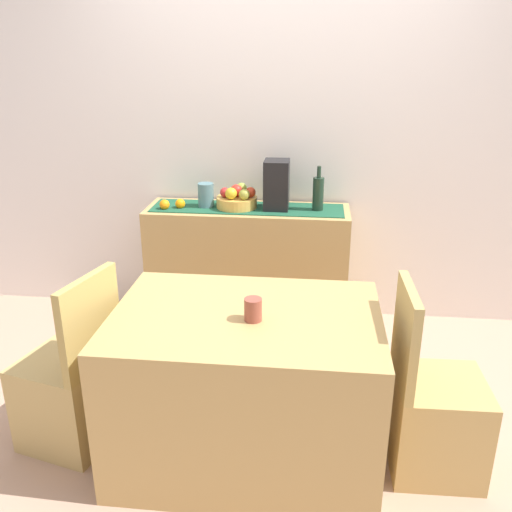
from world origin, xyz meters
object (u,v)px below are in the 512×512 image
(coffee_cup, at_px, (253,310))
(chair_by_corner, at_px, (434,417))
(chair_near_window, at_px, (71,393))
(dining_table, at_px, (246,385))
(sideboard_console, at_px, (248,267))
(wine_bottle, at_px, (318,193))
(fruit_bowl, at_px, (237,202))
(ceramic_vase, at_px, (206,195))
(coffee_maker, at_px, (277,185))

(coffee_cup, distance_m, chair_by_corner, 0.98)
(coffee_cup, bearing_deg, chair_near_window, 176.82)
(dining_table, height_order, chair_near_window, chair_near_window)
(sideboard_console, bearing_deg, wine_bottle, 0.00)
(sideboard_console, distance_m, fruit_bowl, 0.47)
(sideboard_console, bearing_deg, fruit_bowl, 180.00)
(fruit_bowl, distance_m, chair_by_corner, 1.83)
(wine_bottle, relative_size, coffee_cup, 2.89)
(coffee_cup, bearing_deg, ceramic_vase, 108.93)
(dining_table, bearing_deg, wine_bottle, 77.24)
(ceramic_vase, height_order, chair_near_window, ceramic_vase)
(dining_table, distance_m, chair_by_corner, 0.87)
(fruit_bowl, bearing_deg, ceramic_vase, 180.00)
(ceramic_vase, bearing_deg, sideboard_console, 0.00)
(ceramic_vase, bearing_deg, chair_by_corner, -45.73)
(sideboard_console, height_order, coffee_maker, coffee_maker)
(ceramic_vase, relative_size, chair_near_window, 0.18)
(fruit_bowl, relative_size, wine_bottle, 0.92)
(ceramic_vase, bearing_deg, wine_bottle, 0.00)
(coffee_maker, distance_m, dining_table, 1.47)
(fruit_bowl, bearing_deg, coffee_cup, -79.01)
(chair_by_corner, bearing_deg, sideboard_console, 127.47)
(ceramic_vase, xyz_separation_m, dining_table, (0.44, -1.33, -0.55))
(chair_by_corner, bearing_deg, fruit_bowl, 129.35)
(coffee_maker, relative_size, coffee_cup, 3.21)
(dining_table, bearing_deg, chair_near_window, -179.73)
(chair_near_window, bearing_deg, wine_bottle, 48.93)
(dining_table, relative_size, coffee_cup, 11.80)
(ceramic_vase, xyz_separation_m, coffee_cup, (0.47, -1.38, -0.13))
(coffee_maker, xyz_separation_m, chair_by_corner, (0.83, -1.33, -0.73))
(wine_bottle, distance_m, ceramic_vase, 0.74)
(coffee_maker, bearing_deg, chair_by_corner, -58.06)
(wine_bottle, height_order, chair_by_corner, wine_bottle)
(fruit_bowl, bearing_deg, coffee_maker, 0.00)
(coffee_maker, relative_size, ceramic_vase, 2.00)
(coffee_maker, height_order, chair_by_corner, coffee_maker)
(fruit_bowl, xyz_separation_m, chair_near_window, (-0.63, -1.33, -0.61))
(wine_bottle, xyz_separation_m, coffee_cup, (-0.26, -1.38, -0.16))
(ceramic_vase, distance_m, chair_by_corner, 1.97)
(chair_by_corner, bearing_deg, chair_near_window, -179.88)
(coffee_cup, height_order, chair_near_window, chair_near_window)
(sideboard_console, distance_m, chair_by_corner, 1.68)
(wine_bottle, bearing_deg, coffee_cup, -100.76)
(dining_table, bearing_deg, sideboard_console, 96.83)
(chair_near_window, bearing_deg, coffee_maker, 56.22)
(coffee_maker, bearing_deg, chair_near_window, -123.78)
(chair_near_window, height_order, chair_by_corner, same)
(sideboard_console, bearing_deg, ceramic_vase, 180.00)
(fruit_bowl, distance_m, dining_table, 1.44)
(sideboard_console, xyz_separation_m, coffee_maker, (0.19, 0.00, 0.58))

